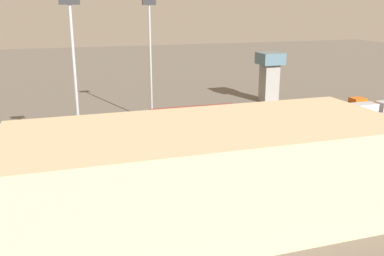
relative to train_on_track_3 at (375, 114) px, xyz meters
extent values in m
plane|color=#60594F|center=(41.32, -5.00, -2.59)|extent=(400.00, 400.00, 0.00)
cube|color=#4C443D|center=(41.32, -15.00, -2.53)|extent=(140.00, 2.80, 0.12)
cube|color=#4C443D|center=(41.32, -10.00, -2.53)|extent=(140.00, 2.80, 0.12)
cube|color=#3D3833|center=(41.32, -5.00, -2.53)|extent=(140.00, 2.80, 0.12)
cube|color=#4C443D|center=(41.32, 0.00, -2.53)|extent=(140.00, 2.80, 0.12)
cube|color=#3D3833|center=(41.32, 5.00, -2.53)|extent=(140.00, 2.80, 0.12)
cube|color=#B7BABF|center=(12.10, 0.00, 0.03)|extent=(23.00, 3.00, 5.00)
cube|color=#1E6B9E|center=(12.10, 0.00, -0.13)|extent=(22.40, 3.06, 0.36)
cube|color=#D85914|center=(-2.25, -5.00, -0.67)|extent=(10.00, 3.00, 3.60)
cube|color=#D85914|center=(0.75, -5.00, 1.83)|extent=(3.00, 2.70, 1.40)
cube|color=#A8AAB2|center=(17.60, 5.00, -0.57)|extent=(23.00, 3.00, 3.80)
cube|color=maroon|center=(17.60, 5.00, -0.43)|extent=(22.40, 3.06, 0.36)
cube|color=#A8AAB2|center=(41.80, 5.00, -0.57)|extent=(23.00, 3.00, 3.80)
cube|color=maroon|center=(41.80, 5.00, -0.46)|extent=(22.40, 3.06, 0.36)
cube|color=#A8AAB2|center=(66.00, 5.00, -0.57)|extent=(23.00, 3.00, 3.80)
cube|color=maroon|center=(66.00, 5.00, -0.65)|extent=(22.40, 3.06, 0.36)
cube|color=maroon|center=(37.21, -10.00, -0.27)|extent=(18.00, 3.00, 4.40)
cube|color=#A8AAB2|center=(58.91, -10.00, -0.57)|extent=(23.00, 3.00, 3.80)
cylinder|color=#9EA0A5|center=(44.18, -18.37, 9.80)|extent=(0.44, 0.44, 24.79)
cube|color=#262628|center=(44.18, -18.37, 22.80)|extent=(2.80, 0.70, 1.20)
cylinder|color=#9EA0A5|center=(61.28, 8.61, 9.79)|extent=(0.44, 0.44, 24.77)
cube|color=#262628|center=(61.28, 8.61, 22.78)|extent=(2.80, 0.70, 1.20)
cube|color=tan|center=(48.10, 28.24, 3.33)|extent=(44.42, 18.17, 11.85)
cube|color=gray|center=(10.14, -28.49, 2.41)|extent=(4.00, 4.00, 10.00)
cube|color=slate|center=(10.14, -28.49, 8.91)|extent=(6.00, 6.00, 3.00)
camera|label=1|loc=(64.27, 71.21, 22.02)|focal=39.98mm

